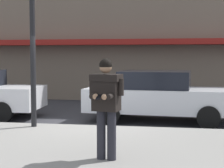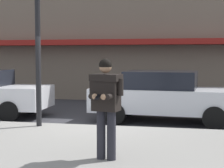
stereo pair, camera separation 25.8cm
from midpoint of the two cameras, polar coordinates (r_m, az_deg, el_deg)
name	(u,v)px [view 1 (the left image)]	position (r m, az deg, el deg)	size (l,w,h in m)	color
ground_plane	(85,128)	(10.41, -4.89, -6.77)	(80.00, 80.00, 0.00)	#333338
sidewalk	(100,154)	(7.46, -2.87, -10.63)	(32.00, 5.30, 0.14)	gray
curb_paint_line	(121,129)	(10.26, 0.63, -6.90)	(28.00, 0.12, 0.01)	silver
parked_sedan_mid	(160,96)	(11.42, 6.64, -1.79)	(4.62, 2.18, 1.54)	silver
man_texting_on_phone	(106,98)	(6.62, -2.02, -2.13)	(0.64, 0.63, 1.81)	#23232B
street_lamp_post	(32,11)	(10.05, -12.80, 10.74)	(0.36, 0.36, 4.88)	black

